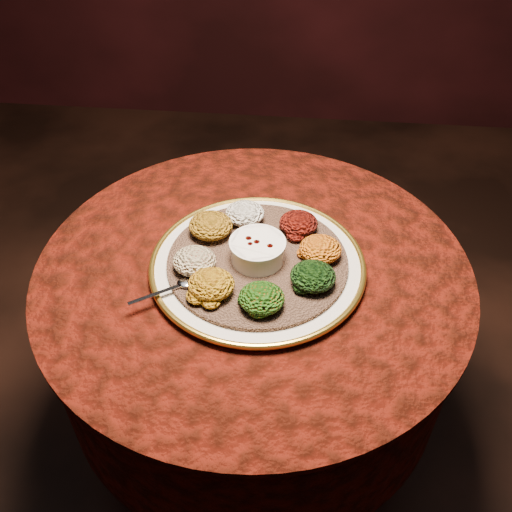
# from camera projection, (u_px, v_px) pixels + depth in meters

# --- Properties ---
(table) EXTENTS (0.96, 0.96, 0.73)m
(table) POSITION_uv_depth(u_px,v_px,m) (253.00, 320.00, 1.37)
(table) COLOR black
(table) RESTS_ON ground
(platter) EXTENTS (0.58, 0.58, 0.02)m
(platter) POSITION_uv_depth(u_px,v_px,m) (257.00, 265.00, 1.24)
(platter) COLOR beige
(platter) RESTS_ON table
(injera) EXTENTS (0.44, 0.44, 0.01)m
(injera) POSITION_uv_depth(u_px,v_px,m) (257.00, 261.00, 1.23)
(injera) COLOR brown
(injera) RESTS_ON platter
(stew_bowl) EXTENTS (0.12, 0.12, 0.05)m
(stew_bowl) POSITION_uv_depth(u_px,v_px,m) (258.00, 249.00, 1.21)
(stew_bowl) COLOR silver
(stew_bowl) RESTS_ON injera
(spoon) EXTENTS (0.13, 0.09, 0.01)m
(spoon) POSITION_uv_depth(u_px,v_px,m) (181.00, 285.00, 1.16)
(spoon) COLOR silver
(spoon) RESTS_ON injera
(portion_ayib) EXTENTS (0.09, 0.09, 0.04)m
(portion_ayib) POSITION_uv_depth(u_px,v_px,m) (245.00, 213.00, 1.31)
(portion_ayib) COLOR white
(portion_ayib) RESTS_ON injera
(portion_kitfo) EXTENTS (0.09, 0.08, 0.04)m
(portion_kitfo) POSITION_uv_depth(u_px,v_px,m) (299.00, 223.00, 1.28)
(portion_kitfo) COLOR black
(portion_kitfo) RESTS_ON injera
(portion_tikil) EXTENTS (0.09, 0.09, 0.04)m
(portion_tikil) POSITION_uv_depth(u_px,v_px,m) (320.00, 249.00, 1.22)
(portion_tikil) COLOR #B8880F
(portion_tikil) RESTS_ON injera
(portion_gomen) EXTENTS (0.09, 0.09, 0.04)m
(portion_gomen) POSITION_uv_depth(u_px,v_px,m) (313.00, 276.00, 1.16)
(portion_gomen) COLOR black
(portion_gomen) RESTS_ON injera
(portion_mixveg) EXTENTS (0.09, 0.09, 0.04)m
(portion_mixveg) POSITION_uv_depth(u_px,v_px,m) (262.00, 298.00, 1.11)
(portion_mixveg) COLOR #A2370A
(portion_mixveg) RESTS_ON injera
(portion_kik) EXTENTS (0.09, 0.09, 0.05)m
(portion_kik) POSITION_uv_depth(u_px,v_px,m) (211.00, 284.00, 1.14)
(portion_kik) COLOR #B27D0F
(portion_kik) RESTS_ON injera
(portion_timatim) EXTENTS (0.09, 0.09, 0.04)m
(portion_timatim) POSITION_uv_depth(u_px,v_px,m) (194.00, 261.00, 1.19)
(portion_timatim) COLOR maroon
(portion_timatim) RESTS_ON injera
(portion_shiro) EXTENTS (0.10, 0.09, 0.05)m
(portion_shiro) POSITION_uv_depth(u_px,v_px,m) (211.00, 226.00, 1.27)
(portion_shiro) COLOR #A16713
(portion_shiro) RESTS_ON injera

